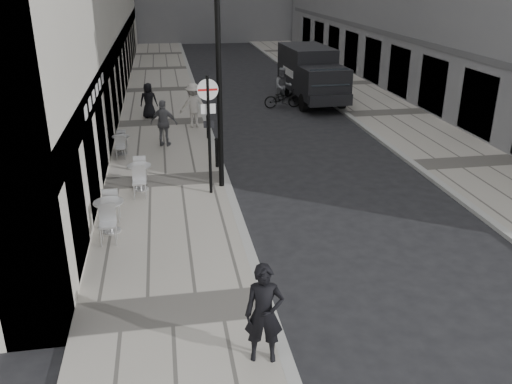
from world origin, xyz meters
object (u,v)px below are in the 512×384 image
at_px(cyclist, 283,92).
at_px(lamppost, 219,76).
at_px(walking_man, 264,314).
at_px(panel_van, 311,72).
at_px(sign_post, 209,120).

bearing_deg(cyclist, lamppost, -113.71).
height_order(walking_man, panel_van, panel_van).
distance_m(sign_post, lamppost, 1.39).
height_order(sign_post, lamppost, lamppost).
xyz_separation_m(lamppost, panel_van, (6.19, 11.96, -2.09)).
height_order(lamppost, panel_van, lamppost).
bearing_deg(cyclist, walking_man, -104.86).
distance_m(walking_man, lamppost, 9.02).
distance_m(walking_man, sign_post, 8.21).
distance_m(lamppost, panel_van, 13.63).
relative_size(lamppost, panel_van, 1.04).
relative_size(lamppost, cyclist, 3.10).
height_order(walking_man, sign_post, sign_post).
bearing_deg(sign_post, cyclist, 63.84).
relative_size(sign_post, cyclist, 1.78).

